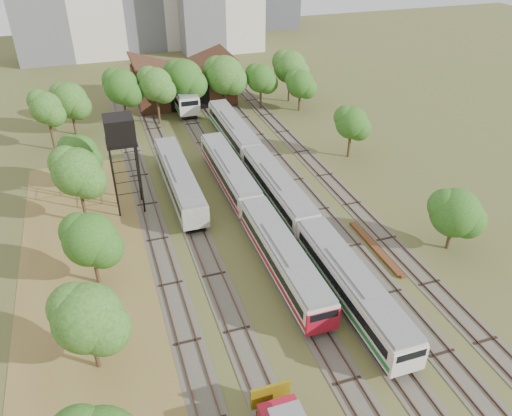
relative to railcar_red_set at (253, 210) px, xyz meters
name	(u,v)px	position (x,y,z in m)	size (l,w,h in m)	color
ground	(345,335)	(2.00, -17.31, -1.84)	(240.00, 240.00, 0.00)	#475123
dry_grass_patch	(103,318)	(-16.00, -9.31, -1.82)	(14.00, 60.00, 0.04)	brown
tracks	(243,188)	(1.33, 7.69, -1.79)	(24.60, 80.00, 0.19)	#4C473D
railcar_red_set	(253,210)	(0.00, 0.00, 0.00)	(2.81, 34.58, 3.47)	black
railcar_green_set	(277,189)	(4.00, 3.29, 0.02)	(2.84, 52.07, 3.51)	black
railcar_rear	(180,92)	(0.00, 38.63, 0.27)	(3.21, 16.08, 3.98)	black
old_grey_coach	(179,180)	(-6.00, 8.84, 0.07)	(2.83, 18.00, 3.49)	black
water_tower	(120,132)	(-11.80, 7.50, 7.22)	(3.10, 3.10, 10.74)	black
rail_pile_near	(374,247)	(10.00, -7.94, -1.68)	(0.62, 9.24, 0.31)	brown
rail_pile_far	(381,252)	(10.20, -8.80, -1.70)	(0.50, 8.08, 0.26)	brown
maintenance_shed	(183,83)	(1.00, 40.67, 1.08)	(16.45, 11.55, 7.58)	#3A2415
tree_band_left	(77,216)	(-16.88, -1.35, 3.51)	(8.35, 56.62, 8.56)	#382616
tree_band_far	(193,80)	(1.23, 33.28, 3.79)	(40.14, 9.07, 8.66)	#382616
tree_band_right	(362,134)	(17.28, 8.84, 2.56)	(5.53, 44.41, 6.94)	#382616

